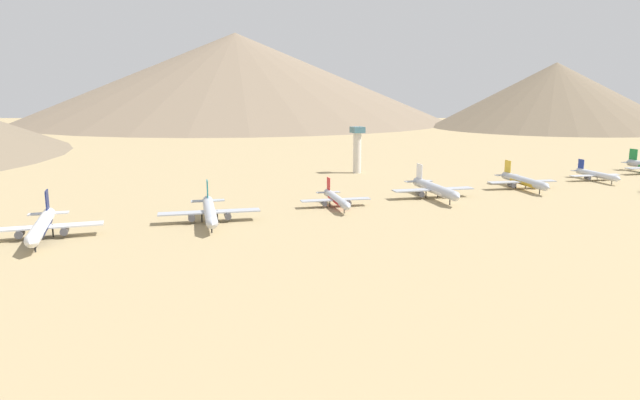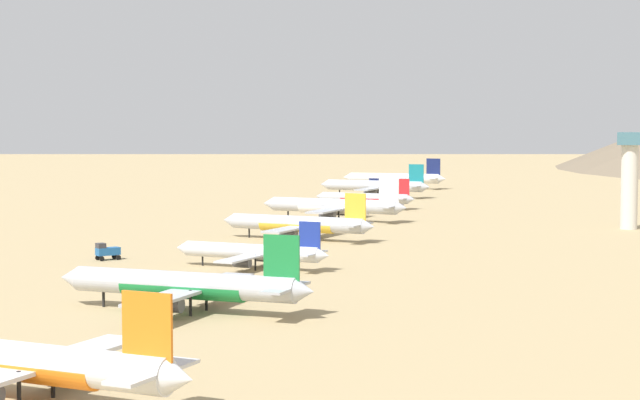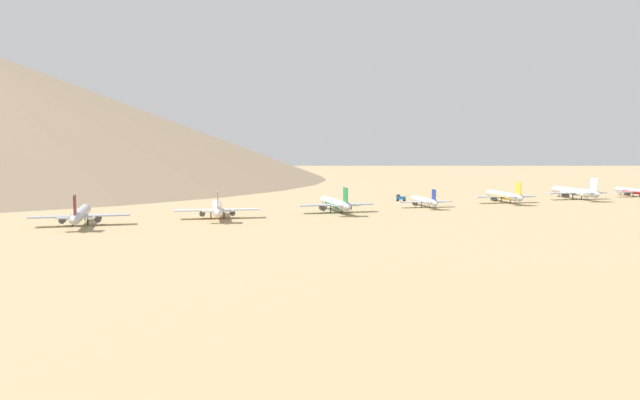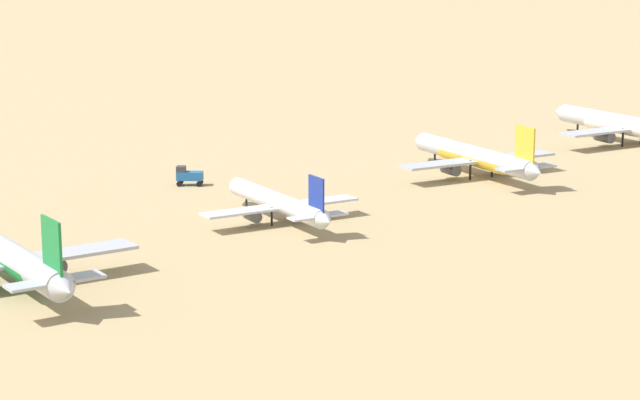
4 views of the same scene
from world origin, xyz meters
The scene contains 9 objects.
ground_plane centered at (0.00, 0.00, 0.00)m, with size 2642.22×2642.22×0.00m, color tan.
parked_jet_2 centered at (7.98, -107.70, 3.60)m, with size 37.44×30.58×10.81m.
parked_jet_3 centered at (6.05, -57.72, 4.61)m, with size 47.96×39.16×13.84m.
parked_jet_4 centered at (1.39, -2.37, 4.23)m, with size 43.90×35.93×12.71m.
parked_jet_5 centered at (-5.13, 53.26, 3.52)m, with size 36.16×29.54×10.45m.
parked_jet_6 centered at (-11.80, 106.68, 4.43)m, with size 46.21×37.61×13.32m.
parked_jet_7 centered at (-15.83, 165.15, 4.47)m, with size 46.46×38.00×13.44m.
parked_jet_8 centered at (-21.45, 222.17, 4.64)m, with size 47.79×38.86×13.78m.
service_truck centered at (30.95, 48.32, 2.08)m, with size 5.30×5.56×3.90m.
Camera 3 is at (-283.06, 213.31, 32.15)m, focal length 33.63 mm.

